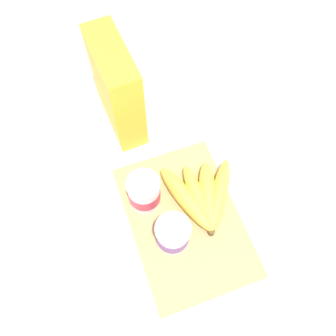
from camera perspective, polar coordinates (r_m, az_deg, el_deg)
The scene contains 6 objects.
ground_plane at distance 0.82m, azimuth 2.64°, elevation -8.64°, with size 2.40×2.40×0.00m, color white.
cutting_board at distance 0.81m, azimuth 2.67°, elevation -8.44°, with size 0.34×0.24×0.02m, color tan.
cereal_box at distance 0.85m, azimuth -8.08°, elevation 12.30°, with size 0.18×0.07×0.24m, color yellow.
yogurt_cup_front at distance 0.74m, azimuth 0.76°, elevation -10.53°, with size 0.07×0.07×0.09m.
yogurt_cup_back at distance 0.77m, azimuth -3.79°, elevation -3.92°, with size 0.07×0.07×0.10m.
banana_bunch at distance 0.80m, azimuth 5.46°, elevation -4.53°, with size 0.19×0.18×0.04m.
Camera 1 is at (-0.21, 0.12, 0.78)m, focal length 38.39 mm.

